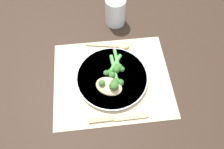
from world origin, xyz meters
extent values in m
plane|color=#332319|center=(0.00, 0.00, 0.00)|extent=(3.00, 3.00, 0.00)
cube|color=beige|center=(0.00, 0.00, 0.00)|extent=(0.42, 0.35, 0.00)
cylinder|color=silver|center=(0.00, 0.00, 0.01)|extent=(0.25, 0.25, 0.01)
cylinder|color=silver|center=(0.00, 0.00, 0.02)|extent=(0.26, 0.26, 0.01)
ellipsoid|color=#DBBC89|center=(0.02, 0.04, 0.03)|extent=(0.11, 0.10, 0.02)
sphere|color=#3D702D|center=(0.04, 0.04, 0.05)|extent=(0.02, 0.02, 0.02)
sphere|color=#3D702D|center=(0.00, 0.05, 0.05)|extent=(0.03, 0.03, 0.03)
cylinder|color=#51A847|center=(-0.01, -0.03, 0.02)|extent=(0.02, 0.11, 0.01)
sphere|color=#38752D|center=(-0.01, 0.03, 0.03)|extent=(0.02, 0.02, 0.02)
sphere|color=#38752D|center=(-0.01, 0.04, 0.03)|extent=(0.03, 0.03, 0.03)
sphere|color=#38752D|center=(-0.03, 0.03, 0.03)|extent=(0.02, 0.02, 0.02)
cylinder|color=#51A847|center=(-0.02, -0.05, 0.02)|extent=(0.06, 0.08, 0.01)
sphere|color=#38752D|center=(0.01, -0.01, 0.03)|extent=(0.02, 0.02, 0.02)
sphere|color=#38752D|center=(0.02, -0.01, 0.03)|extent=(0.02, 0.02, 0.02)
sphere|color=#38752D|center=(0.00, 0.00, 0.03)|extent=(0.02, 0.02, 0.02)
cylinder|color=#51A847|center=(-0.02, -0.07, 0.02)|extent=(0.02, 0.08, 0.01)
sphere|color=#38752D|center=(-0.03, -0.03, 0.03)|extent=(0.03, 0.03, 0.03)
sphere|color=#38752D|center=(-0.02, -0.02, 0.03)|extent=(0.03, 0.03, 0.03)
sphere|color=#38752D|center=(-0.04, -0.02, 0.03)|extent=(0.02, 0.02, 0.02)
cube|color=tan|center=(-0.05, 0.15, 0.01)|extent=(0.12, 0.02, 0.00)
cube|color=tan|center=(0.05, 0.15, 0.01)|extent=(0.08, 0.01, 0.01)
cube|color=tan|center=(0.03, -0.15, 0.01)|extent=(0.12, 0.03, 0.00)
ellipsoid|color=tan|center=(-0.06, -0.14, 0.01)|extent=(0.05, 0.04, 0.01)
cylinder|color=silver|center=(-0.04, -0.28, 0.06)|extent=(0.08, 0.08, 0.12)
camera|label=1|loc=(0.04, 0.38, 0.69)|focal=35.00mm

